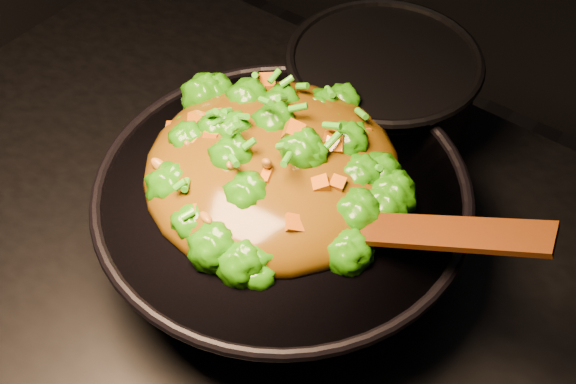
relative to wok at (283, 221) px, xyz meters
The scene contains 4 objects.
wok is the anchor object (origin of this frame).
stir_fry 0.11m from the wok, 153.25° to the left, with size 0.28×0.28×0.10m, color #267C08, non-canonical shape.
spatula 0.18m from the wok, ahead, with size 0.25×0.04×0.01m, color #330E06.
back_pot 0.23m from the wok, 94.44° to the left, with size 0.23×0.23×0.13m, color black.
Camera 1 is at (0.28, -0.31, 1.58)m, focal length 45.00 mm.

